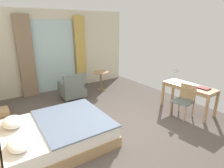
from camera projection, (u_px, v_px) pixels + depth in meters
ground at (119, 131)px, 4.36m from camera, size 5.74×7.80×0.10m
wall_back at (60, 51)px, 6.75m from camera, size 5.34×0.12×2.86m
balcony_glass_door at (55, 57)px, 6.60m from camera, size 1.49×0.02×2.51m
curtain_panel_left at (26, 57)px, 5.97m from camera, size 0.49×0.10×2.67m
curtain_panel_right at (80, 52)px, 7.03m from camera, size 0.39×0.10×2.67m
bed at (54, 133)px, 3.71m from camera, size 2.14×1.72×0.98m
nightstand at (0, 120)px, 4.27m from camera, size 0.44×0.40×0.48m
writing_desk at (189, 89)px, 5.09m from camera, size 0.59×1.41×0.75m
desk_chair at (185, 99)px, 4.84m from camera, size 0.51×0.49×0.86m
desk_lamp at (176, 72)px, 5.36m from camera, size 0.27×0.21×0.43m
closed_book at (203, 88)px, 4.81m from camera, size 0.24×0.31×0.03m
armchair_by_window at (73, 89)px, 6.03m from camera, size 0.76×0.81×0.89m
round_cafe_table at (101, 77)px, 6.77m from camera, size 0.60×0.60×0.71m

